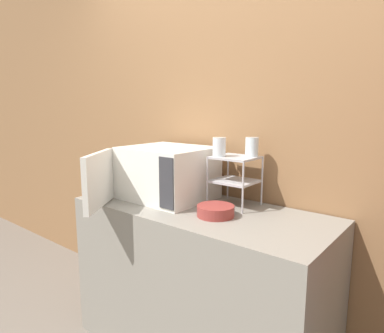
# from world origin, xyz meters

# --- Properties ---
(wall_back) EXTENTS (8.00, 0.06, 2.60)m
(wall_back) POSITION_xyz_m (0.00, 0.67, 1.30)
(wall_back) COLOR olive
(wall_back) RESTS_ON ground_plane
(counter) EXTENTS (1.45, 0.63, 0.88)m
(counter) POSITION_xyz_m (0.00, 0.31, 0.44)
(counter) COLOR gray
(counter) RESTS_ON ground_plane
(microwave) EXTENTS (0.52, 0.78, 0.31)m
(microwave) POSITION_xyz_m (-0.29, 0.34, 1.04)
(microwave) COLOR silver
(microwave) RESTS_ON counter
(dish_rack) EXTENTS (0.24, 0.22, 0.28)m
(dish_rack) POSITION_xyz_m (0.12, 0.48, 1.08)
(dish_rack) COLOR #B2B2B7
(dish_rack) RESTS_ON counter
(glass_front_left) EXTENTS (0.07, 0.07, 0.11)m
(glass_front_left) POSITION_xyz_m (0.06, 0.42, 1.21)
(glass_front_left) COLOR silver
(glass_front_left) RESTS_ON dish_rack
(glass_back_right) EXTENTS (0.07, 0.07, 0.11)m
(glass_back_right) POSITION_xyz_m (0.19, 0.54, 1.21)
(glass_back_right) COLOR silver
(glass_back_right) RESTS_ON dish_rack
(bowl) EXTENTS (0.19, 0.19, 0.06)m
(bowl) POSITION_xyz_m (0.15, 0.25, 0.91)
(bowl) COLOR maroon
(bowl) RESTS_ON counter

